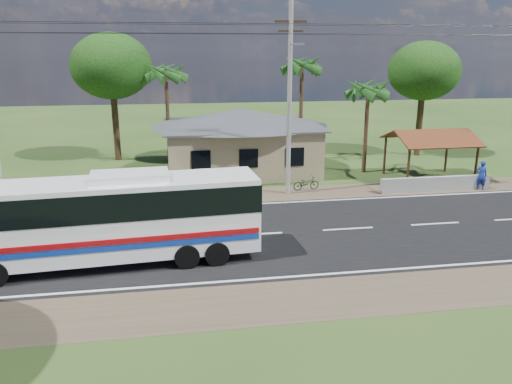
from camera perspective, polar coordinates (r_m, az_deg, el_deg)
ground at (r=23.38m, az=-0.01°, el=-4.89°), size 120.00×120.00×0.00m
road at (r=23.38m, az=-0.01°, el=-4.87°), size 120.00×16.00×0.03m
house at (r=35.31m, az=-1.82°, el=6.70°), size 12.40×10.00×5.00m
waiting_shed at (r=34.76m, az=19.34°, el=5.80°), size 5.20×4.48×3.35m
concrete_barrier at (r=32.26m, az=19.82°, el=0.87°), size 7.00×0.30×0.90m
utility_poles at (r=28.84m, az=3.20°, el=10.86°), size 32.80×2.22×11.00m
palm_near at (r=35.17m, az=12.73°, el=11.32°), size 2.80×2.80×6.70m
palm_mid at (r=38.29m, az=5.28°, el=14.15°), size 2.80×2.80×8.20m
palm_far at (r=37.60m, az=-10.28°, el=13.21°), size 2.80×2.80×7.70m
tree_behind_house at (r=39.84m, az=-16.20°, el=13.62°), size 6.00×6.00×9.61m
tree_behind_shed at (r=42.36m, az=18.65°, el=12.94°), size 5.60×5.60×9.02m
coach_bus at (r=20.44m, az=-16.73°, el=-2.36°), size 12.16×3.37×3.73m
motorcycle at (r=30.74m, az=5.75°, el=1.00°), size 1.69×0.75×0.86m
person at (r=33.47m, az=24.35°, el=1.74°), size 0.78×0.65×1.83m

